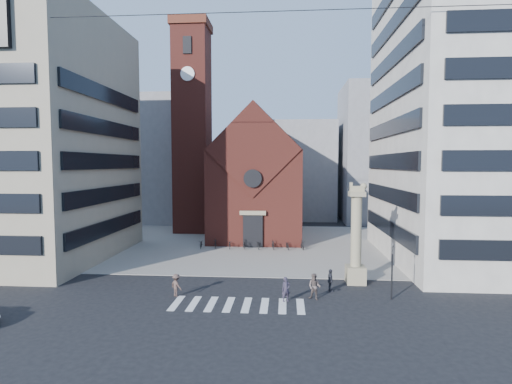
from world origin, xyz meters
TOP-DOWN VIEW (x-y plane):
  - ground at (0.00, 0.00)m, footprint 120.00×120.00m
  - piazza at (0.00, 19.00)m, footprint 46.00×30.00m
  - zebra_crossing at (0.55, -3.00)m, footprint 10.20×3.20m
  - church at (0.00, 25.04)m, footprint 12.00×16.65m
  - campanile at (-10.00, 28.00)m, footprint 5.50×5.50m
  - building_left at (-24.00, 10.00)m, footprint 18.00×20.00m
  - building_right at (24.00, 12.00)m, footprint 18.00×22.00m
  - bg_block_left at (-20.00, 40.00)m, footprint 16.00×14.00m
  - bg_block_mid at (6.00, 45.00)m, footprint 14.00×12.00m
  - bg_block_right at (22.00, 42.00)m, footprint 16.00×14.00m
  - lion_column at (10.01, 3.00)m, footprint 1.63×1.60m
  - traffic_light at (12.00, -1.00)m, footprint 0.13×0.16m
  - pedestrian_0 at (4.05, -2.03)m, footprint 0.80×0.69m
  - pedestrian_1 at (6.19, -1.44)m, footprint 1.18×1.07m
  - pedestrian_2 at (7.60, 0.57)m, footprint 0.52×1.10m
  - pedestrian_3 at (-4.40, -1.50)m, footprint 1.29×1.20m
  - scooter_0 at (-6.25, 16.10)m, footprint 0.91×1.91m
  - scooter_1 at (-4.51, 16.10)m, footprint 0.77×1.83m
  - scooter_2 at (-2.76, 16.10)m, footprint 0.91×1.91m
  - scooter_3 at (-1.01, 16.10)m, footprint 0.77×1.83m
  - scooter_4 at (0.74, 16.10)m, footprint 0.91×1.91m
  - scooter_5 at (2.49, 16.10)m, footprint 0.77×1.83m
  - scooter_6 at (4.23, 16.10)m, footprint 0.91×1.91m
  - scooter_7 at (5.98, 16.10)m, footprint 0.77×1.83m

SIDE VIEW (x-z plane):
  - ground at x=0.00m, z-range 0.00..0.00m
  - zebra_crossing at x=0.55m, z-range 0.00..0.01m
  - piazza at x=0.00m, z-range 0.00..0.05m
  - scooter_0 at x=-6.25m, z-range 0.05..1.01m
  - scooter_2 at x=-2.76m, z-range 0.05..1.01m
  - scooter_4 at x=0.74m, z-range 0.05..1.01m
  - scooter_6 at x=4.23m, z-range 0.05..1.01m
  - scooter_1 at x=-4.51m, z-range 0.05..1.12m
  - scooter_3 at x=-1.01m, z-range 0.05..1.12m
  - scooter_5 at x=2.49m, z-range 0.05..1.12m
  - scooter_7 at x=5.98m, z-range 0.05..1.12m
  - pedestrian_3 at x=-4.40m, z-range 0.00..1.75m
  - pedestrian_2 at x=7.60m, z-range 0.00..1.82m
  - pedestrian_0 at x=4.05m, z-range 0.00..1.84m
  - pedestrian_1 at x=6.19m, z-range 0.00..1.98m
  - traffic_light at x=12.00m, z-range 0.14..4.44m
  - lion_column at x=10.01m, z-range -0.88..7.79m
  - church at x=0.00m, z-range -1.02..16.98m
  - bg_block_mid at x=6.00m, z-range 0.00..18.00m
  - bg_block_left at x=-20.00m, z-range 0.00..22.00m
  - bg_block_right at x=22.00m, z-range 0.00..24.00m
  - building_left at x=-24.00m, z-range 0.00..26.00m
  - campanile at x=-10.00m, z-range 0.14..31.34m
  - building_right at x=24.00m, z-range 0.00..32.00m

